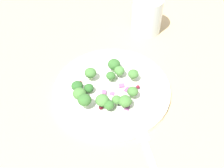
# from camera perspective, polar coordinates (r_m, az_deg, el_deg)

# --- Properties ---
(ground_plane) EXTENTS (1.80, 1.80, 0.02)m
(ground_plane) POSITION_cam_1_polar(r_m,az_deg,el_deg) (0.72, 1.24, -0.73)
(ground_plane) COLOR tan
(plate) EXTENTS (0.26, 0.26, 0.02)m
(plate) POSITION_cam_1_polar(r_m,az_deg,el_deg) (0.69, -0.00, -1.01)
(plate) COLOR white
(plate) RESTS_ON ground_plane
(dressing_pool) EXTENTS (0.15, 0.15, 0.00)m
(dressing_pool) POSITION_cam_1_polar(r_m,az_deg,el_deg) (0.69, -0.00, -0.77)
(dressing_pool) COLOR white
(dressing_pool) RESTS_ON plate
(broccoli_floret_0) EXTENTS (0.03, 0.03, 0.03)m
(broccoli_floret_0) POSITION_cam_1_polar(r_m,az_deg,el_deg) (0.64, -5.13, -3.00)
(broccoli_floret_0) COLOR #ADD18E
(broccoli_floret_0) RESTS_ON plate
(broccoli_floret_1) EXTENTS (0.03, 0.03, 0.03)m
(broccoli_floret_1) POSITION_cam_1_polar(r_m,az_deg,el_deg) (0.69, -4.05, 1.92)
(broccoli_floret_1) COLOR #ADD18E
(broccoli_floret_1) RESTS_ON plate
(broccoli_floret_2) EXTENTS (0.03, 0.03, 0.03)m
(broccoli_floret_2) POSITION_cam_1_polar(r_m,az_deg,el_deg) (0.64, -1.83, -3.07)
(broccoli_floret_2) COLOR #8EB77A
(broccoli_floret_2) RESTS_ON plate
(broccoli_floret_3) EXTENTS (0.02, 0.02, 0.02)m
(broccoli_floret_3) POSITION_cam_1_polar(r_m,az_deg,el_deg) (0.67, -4.32, -0.78)
(broccoli_floret_3) COLOR #ADD18E
(broccoli_floret_3) RESTS_ON plate
(broccoli_floret_4) EXTENTS (0.03, 0.03, 0.03)m
(broccoli_floret_4) POSITION_cam_1_polar(r_m,az_deg,el_deg) (0.71, 0.38, 3.66)
(broccoli_floret_4) COLOR #8EB77A
(broccoli_floret_4) RESTS_ON plate
(broccoli_floret_5) EXTENTS (0.02, 0.02, 0.02)m
(broccoli_floret_5) POSITION_cam_1_polar(r_m,az_deg,el_deg) (0.69, 3.98, 1.83)
(broccoli_floret_5) COLOR #9EC684
(broccoli_floret_5) RESTS_ON plate
(broccoli_floret_6) EXTENTS (0.02, 0.02, 0.02)m
(broccoli_floret_6) POSITION_cam_1_polar(r_m,az_deg,el_deg) (0.64, 1.02, -2.97)
(broccoli_floret_6) COLOR #8EB77A
(broccoli_floret_6) RESTS_ON plate
(broccoli_floret_7) EXTENTS (0.03, 0.03, 0.03)m
(broccoli_floret_7) POSITION_cam_1_polar(r_m,az_deg,el_deg) (0.66, -6.07, -1.82)
(broccoli_floret_7) COLOR #8EB77A
(broccoli_floret_7) RESTS_ON plate
(broccoli_floret_8) EXTENTS (0.02, 0.02, 0.02)m
(broccoli_floret_8) POSITION_cam_1_polar(r_m,az_deg,el_deg) (0.64, -0.59, -3.95)
(broccoli_floret_8) COLOR #8EB77A
(broccoli_floret_8) RESTS_ON plate
(broccoli_floret_9) EXTENTS (0.03, 0.03, 0.03)m
(broccoli_floret_9) POSITION_cam_1_polar(r_m,az_deg,el_deg) (0.64, 2.47, -3.22)
(broccoli_floret_9) COLOR #8EB77A
(broccoli_floret_9) RESTS_ON plate
(broccoli_floret_10) EXTENTS (0.02, 0.02, 0.02)m
(broccoli_floret_10) POSITION_cam_1_polar(r_m,az_deg,el_deg) (0.70, 1.26, 2.47)
(broccoli_floret_10) COLOR #8EB77A
(broccoli_floret_10) RESTS_ON plate
(broccoli_floret_11) EXTENTS (0.02, 0.02, 0.02)m
(broccoli_floret_11) POSITION_cam_1_polar(r_m,az_deg,el_deg) (0.66, 3.87, -1.42)
(broccoli_floret_11) COLOR #ADD18E
(broccoli_floret_11) RESTS_ON plate
(broccoli_floret_12) EXTENTS (0.03, 0.03, 0.03)m
(broccoli_floret_12) POSITION_cam_1_polar(r_m,az_deg,el_deg) (0.68, -6.48, -0.40)
(broccoli_floret_12) COLOR #9EC684
(broccoli_floret_12) RESTS_ON plate
(broccoli_floret_13) EXTENTS (0.02, 0.02, 0.02)m
(broccoli_floret_13) POSITION_cam_1_polar(r_m,az_deg,el_deg) (0.69, -0.24, 1.51)
(broccoli_floret_13) COLOR #8EB77A
(broccoli_floret_13) RESTS_ON plate
(cranberry_0) EXTENTS (0.01, 0.01, 0.01)m
(cranberry_0) POSITION_cam_1_polar(r_m,az_deg,el_deg) (0.70, -5.92, 0.31)
(cranberry_0) COLOR maroon
(cranberry_0) RESTS_ON plate
(cranberry_1) EXTENTS (0.01, 0.01, 0.01)m
(cranberry_1) POSITION_cam_1_polar(r_m,az_deg,el_deg) (0.65, -2.06, -4.39)
(cranberry_1) COLOR #4C0A14
(cranberry_1) RESTS_ON plate
(cranberry_2) EXTENTS (0.01, 0.01, 0.01)m
(cranberry_2) POSITION_cam_1_polar(r_m,az_deg,el_deg) (0.68, 4.85, -0.53)
(cranberry_2) COLOR maroon
(cranberry_2) RESTS_ON plate
(cranberry_3) EXTENTS (0.01, 0.01, 0.01)m
(cranberry_3) POSITION_cam_1_polar(r_m,az_deg,el_deg) (0.73, -0.10, 3.60)
(cranberry_3) COLOR maroon
(cranberry_3) RESTS_ON plate
(cranberry_4) EXTENTS (0.01, 0.01, 0.01)m
(cranberry_4) POSITION_cam_1_polar(r_m,az_deg,el_deg) (0.72, 0.68, 3.12)
(cranberry_4) COLOR maroon
(cranberry_4) RESTS_ON plate
(onion_bit_0) EXTENTS (0.01, 0.01, 0.00)m
(onion_bit_0) POSITION_cam_1_polar(r_m,az_deg,el_deg) (0.68, 0.04, -1.79)
(onion_bit_0) COLOR #A35B93
(onion_bit_0) RESTS_ON plate
(onion_bit_1) EXTENTS (0.01, 0.01, 0.01)m
(onion_bit_1) POSITION_cam_1_polar(r_m,az_deg,el_deg) (0.67, -1.49, -1.54)
(onion_bit_1) COLOR #A35B93
(onion_bit_1) RESTS_ON plate
(onion_bit_2) EXTENTS (0.01, 0.01, 0.00)m
(onion_bit_2) POSITION_cam_1_polar(r_m,az_deg,el_deg) (0.69, 4.36, -0.91)
(onion_bit_2) COLOR #934C84
(onion_bit_2) RESTS_ON plate
(onion_bit_3) EXTENTS (0.02, 0.02, 0.00)m
(onion_bit_3) POSITION_cam_1_polar(r_m,az_deg,el_deg) (0.68, 3.01, -1.08)
(onion_bit_3) COLOR #934C84
(onion_bit_3) RESTS_ON plate
(onion_bit_4) EXTENTS (0.01, 0.01, 0.01)m
(onion_bit_4) POSITION_cam_1_polar(r_m,az_deg,el_deg) (0.69, 1.75, -0.32)
(onion_bit_4) COLOR #A35B93
(onion_bit_4) RESTS_ON plate
(onion_bit_5) EXTENTS (0.01, 0.01, 0.00)m
(onion_bit_5) POSITION_cam_1_polar(r_m,az_deg,el_deg) (0.65, 2.82, -4.40)
(onion_bit_5) COLOR #843D75
(onion_bit_5) RESTS_ON plate
(fork) EXTENTS (0.07, 0.18, 0.01)m
(fork) POSITION_cam_1_polar(r_m,az_deg,el_deg) (0.60, 7.35, -14.06)
(fork) COLOR silver
(fork) RESTS_ON ground_plane
(water_glass) EXTENTS (0.08, 0.08, 0.10)m
(water_glass) POSITION_cam_1_polar(r_m,az_deg,el_deg) (0.84, 6.53, 12.68)
(water_glass) COLOR silver
(water_glass) RESTS_ON ground_plane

